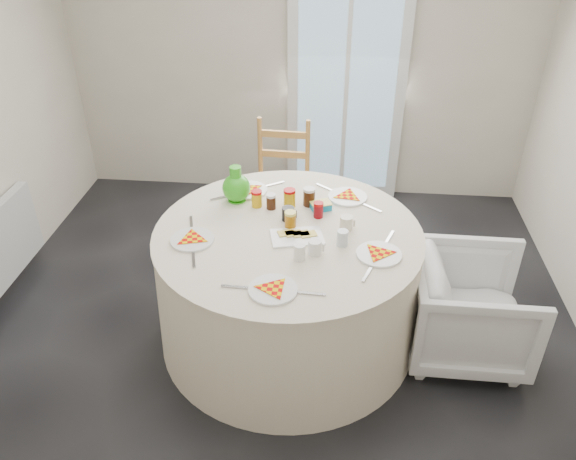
# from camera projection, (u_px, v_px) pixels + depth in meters

# --- Properties ---
(floor) EXTENTS (4.00, 4.00, 0.00)m
(floor) POSITION_uv_depth(u_px,v_px,m) (276.00, 331.00, 3.72)
(floor) COLOR black
(floor) RESTS_ON ground
(wall_back) EXTENTS (4.00, 0.02, 2.60)m
(wall_back) POSITION_uv_depth(u_px,v_px,m) (300.00, 51.00, 4.69)
(wall_back) COLOR #BCB5A3
(wall_back) RESTS_ON floor
(glass_door) EXTENTS (1.00, 0.08, 2.10)m
(glass_door) POSITION_uv_depth(u_px,v_px,m) (347.00, 84.00, 4.76)
(glass_door) COLOR silver
(glass_door) RESTS_ON floor
(table) EXTENTS (1.64, 1.64, 0.83)m
(table) POSITION_uv_depth(u_px,v_px,m) (288.00, 287.00, 3.52)
(table) COLOR beige
(table) RESTS_ON floor
(wooden_chair) EXTENTS (0.46, 0.45, 0.99)m
(wooden_chair) POSITION_uv_depth(u_px,v_px,m) (280.00, 189.00, 4.40)
(wooden_chair) COLOR #AF8A38
(wooden_chair) RESTS_ON floor
(armchair) EXTENTS (0.67, 0.71, 0.73)m
(armchair) POSITION_uv_depth(u_px,v_px,m) (471.00, 301.00, 3.38)
(armchair) COLOR silver
(armchair) RESTS_ON floor
(place_settings) EXTENTS (1.77, 1.77, 0.03)m
(place_settings) POSITION_uv_depth(u_px,v_px,m) (288.00, 234.00, 3.30)
(place_settings) COLOR silver
(place_settings) RESTS_ON table
(jar_cluster) EXTENTS (0.47, 0.28, 0.13)m
(jar_cluster) POSITION_uv_depth(u_px,v_px,m) (286.00, 207.00, 3.47)
(jar_cluster) COLOR olive
(jar_cluster) RESTS_ON table
(butter_tub) EXTENTS (0.15, 0.13, 0.05)m
(butter_tub) POSITION_uv_depth(u_px,v_px,m) (321.00, 210.00, 3.51)
(butter_tub) COLOR #0A7EAB
(butter_tub) RESTS_ON table
(green_pitcher) EXTENTS (0.19, 0.19, 0.23)m
(green_pitcher) POSITION_uv_depth(u_px,v_px,m) (236.00, 189.00, 3.56)
(green_pitcher) COLOR green
(green_pitcher) RESTS_ON table
(cheese_platter) EXTENTS (0.33, 0.25, 0.04)m
(cheese_platter) POSITION_uv_depth(u_px,v_px,m) (297.00, 240.00, 3.25)
(cheese_platter) COLOR silver
(cheese_platter) RESTS_ON table
(mugs_glasses) EXTENTS (0.63, 0.63, 0.10)m
(mugs_glasses) POSITION_uv_depth(u_px,v_px,m) (317.00, 229.00, 3.28)
(mugs_glasses) COLOR #A8A8A8
(mugs_glasses) RESTS_ON table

